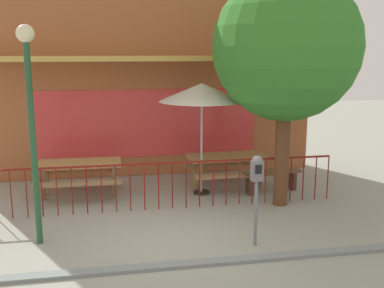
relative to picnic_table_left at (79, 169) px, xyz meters
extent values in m
plane|color=gray|center=(1.60, -2.79, -0.61)|extent=(40.00, 40.00, 0.00)
cube|color=brown|center=(1.60, 1.73, -0.61)|extent=(8.67, 0.54, 0.01)
cube|color=#A35B35|center=(1.60, 1.73, 2.33)|extent=(8.67, 0.50, 5.89)
cube|color=#D83838|center=(1.60, 1.47, 0.74)|extent=(5.63, 0.02, 1.70)
cube|color=gold|center=(1.60, 1.02, 2.35)|extent=(7.37, 0.93, 0.12)
cube|color=maroon|center=(1.60, -1.17, 0.34)|extent=(7.28, 0.04, 0.04)
cylinder|color=maroon|center=(-1.20, -1.17, -0.14)|extent=(0.02, 0.02, 0.95)
cylinder|color=maroon|center=(-0.92, -1.17, -0.14)|extent=(0.02, 0.02, 0.95)
cylinder|color=maroon|center=(-0.64, -1.17, -0.14)|extent=(0.02, 0.02, 0.95)
cylinder|color=maroon|center=(-0.36, -1.17, -0.14)|extent=(0.02, 0.02, 0.95)
cylinder|color=maroon|center=(-0.08, -1.17, -0.14)|extent=(0.02, 0.02, 0.95)
cylinder|color=maroon|center=(0.20, -1.17, -0.14)|extent=(0.02, 0.02, 0.95)
cylinder|color=maroon|center=(0.48, -1.17, -0.14)|extent=(0.02, 0.02, 0.95)
cylinder|color=maroon|center=(0.76, -1.17, -0.14)|extent=(0.02, 0.02, 0.95)
cylinder|color=maroon|center=(1.04, -1.17, -0.14)|extent=(0.02, 0.02, 0.95)
cylinder|color=maroon|center=(1.32, -1.17, -0.14)|extent=(0.02, 0.02, 0.95)
cylinder|color=maroon|center=(1.60, -1.17, -0.14)|extent=(0.02, 0.02, 0.95)
cylinder|color=maroon|center=(1.88, -1.17, -0.14)|extent=(0.02, 0.02, 0.95)
cylinder|color=maroon|center=(2.16, -1.17, -0.14)|extent=(0.02, 0.02, 0.95)
cylinder|color=maroon|center=(2.44, -1.17, -0.14)|extent=(0.02, 0.02, 0.95)
cylinder|color=maroon|center=(2.72, -1.17, -0.14)|extent=(0.02, 0.02, 0.95)
cylinder|color=maroon|center=(3.00, -1.17, -0.14)|extent=(0.02, 0.02, 0.95)
cylinder|color=maroon|center=(3.28, -1.17, -0.14)|extent=(0.02, 0.02, 0.95)
cylinder|color=maroon|center=(3.56, -1.17, -0.14)|extent=(0.02, 0.02, 0.95)
cylinder|color=maroon|center=(3.84, -1.17, -0.14)|extent=(0.02, 0.02, 0.95)
cylinder|color=maroon|center=(4.12, -1.17, -0.14)|extent=(0.02, 0.02, 0.95)
cylinder|color=maroon|center=(4.40, -1.17, -0.14)|extent=(0.02, 0.02, 0.95)
cylinder|color=maroon|center=(4.68, -1.17, -0.14)|extent=(0.02, 0.02, 0.95)
cylinder|color=maroon|center=(4.96, -1.17, -0.14)|extent=(0.02, 0.02, 0.95)
cylinder|color=maroon|center=(5.24, -1.17, -0.14)|extent=(0.02, 0.02, 0.95)
cube|color=#A77F47|center=(0.00, 0.00, 0.13)|extent=(1.81, 0.79, 0.07)
cube|color=#977551|center=(-0.01, -0.55, -0.17)|extent=(1.80, 0.29, 0.05)
cube|color=#A37745|center=(0.01, 0.55, -0.17)|extent=(1.80, 0.29, 0.05)
cube|color=brown|center=(-0.74, -0.27, -0.24)|extent=(0.08, 0.35, 0.78)
cube|color=#895C40|center=(-0.73, 0.29, -0.24)|extent=(0.08, 0.35, 0.78)
cube|color=brown|center=(0.73, -0.29, -0.24)|extent=(0.08, 0.35, 0.78)
cube|color=olive|center=(0.74, 0.27, -0.24)|extent=(0.08, 0.35, 0.78)
cube|color=#9E7A45|center=(3.34, 0.05, 0.13)|extent=(1.83, 0.84, 0.07)
cube|color=#A27250|center=(3.37, -0.50, -0.17)|extent=(1.81, 0.34, 0.05)
cube|color=#95724B|center=(3.31, 0.60, -0.17)|extent=(1.81, 0.34, 0.05)
cube|color=#8A603C|center=(2.62, -0.26, -0.24)|extent=(0.09, 0.35, 0.78)
cube|color=olive|center=(2.59, 0.30, -0.24)|extent=(0.09, 0.35, 0.78)
cube|color=olive|center=(4.09, -0.19, -0.24)|extent=(0.09, 0.35, 0.78)
cube|color=olive|center=(4.06, 0.36, -0.24)|extent=(0.09, 0.35, 0.78)
cylinder|color=black|center=(2.66, -0.30, -0.59)|extent=(0.36, 0.36, 0.05)
cylinder|color=#AEB8B1|center=(2.66, -0.30, 0.59)|extent=(0.04, 0.04, 2.41)
cone|color=beige|center=(2.66, -0.30, 1.65)|extent=(1.86, 1.86, 0.39)
cube|color=brown|center=(4.25, -0.45, -0.16)|extent=(1.43, 0.56, 0.06)
cube|color=#473421|center=(3.70, -0.54, -0.39)|extent=(0.08, 0.29, 0.45)
cube|color=#503326|center=(4.80, -0.35, -0.39)|extent=(0.08, 0.29, 0.45)
cylinder|color=slate|center=(2.96, -3.19, -0.06)|extent=(0.06, 0.06, 1.10)
cube|color=slate|center=(2.96, -3.19, 0.65)|extent=(0.18, 0.14, 0.33)
sphere|color=slate|center=(2.96, -3.19, 0.82)|extent=(0.17, 0.17, 0.17)
cube|color=black|center=(2.96, -3.27, 0.69)|extent=(0.11, 0.01, 0.14)
cylinder|color=brown|center=(4.13, -1.32, 0.60)|extent=(0.30, 0.30, 2.41)
sphere|color=#317728|center=(4.13, -1.32, 2.60)|extent=(2.90, 2.90, 2.90)
cylinder|color=#234D2E|center=(-0.52, -2.46, 1.02)|extent=(0.10, 0.10, 3.27)
sphere|color=beige|center=(-0.52, -2.46, 2.78)|extent=(0.28, 0.28, 0.28)
cube|color=gray|center=(1.60, -3.72, -0.61)|extent=(12.13, 0.20, 0.11)
camera|label=1|loc=(0.68, -9.88, 2.51)|focal=42.56mm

